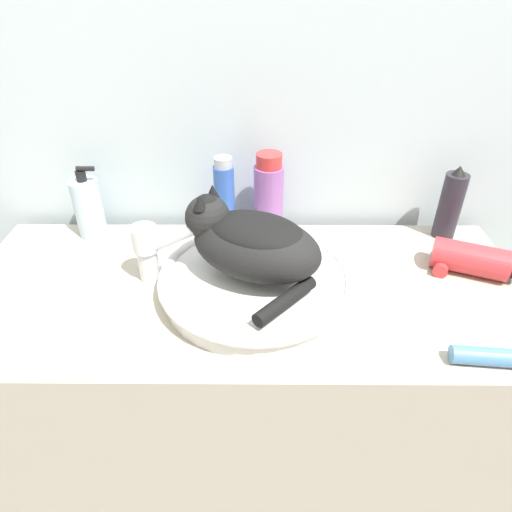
% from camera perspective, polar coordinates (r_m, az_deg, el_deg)
% --- Properties ---
extents(wall_back, '(8.00, 0.05, 2.40)m').
position_cam_1_polar(wall_back, '(1.13, -1.22, 21.67)').
color(wall_back, silver).
rests_on(wall_back, ground_plane).
extents(vanity_counter, '(1.23, 0.53, 0.83)m').
position_cam_1_polar(vanity_counter, '(1.29, -1.12, -18.52)').
color(vanity_counter, '#B2A893').
rests_on(vanity_counter, ground_plane).
extents(sink_basin, '(0.41, 0.41, 0.05)m').
position_cam_1_polar(sink_basin, '(0.96, 0.00, -3.16)').
color(sink_basin, silver).
rests_on(sink_basin, vanity_counter).
extents(cat, '(0.32, 0.31, 0.17)m').
position_cam_1_polar(cat, '(0.91, -0.68, 1.90)').
color(cat, black).
rests_on(cat, sink_basin).
extents(faucet, '(0.16, 0.06, 0.16)m').
position_cam_1_polar(faucet, '(1.00, -12.92, 0.96)').
color(faucet, silver).
rests_on(faucet, vanity_counter).
extents(hairspray_can_black, '(0.06, 0.06, 0.19)m').
position_cam_1_polar(hairspray_can_black, '(1.22, 23.12, 5.93)').
color(hairspray_can_black, '#28232D').
rests_on(hairspray_can_black, vanity_counter).
extents(shampoo_bottle_tall, '(0.05, 0.05, 0.21)m').
position_cam_1_polar(shampoo_bottle_tall, '(1.12, -3.94, 7.12)').
color(shampoo_bottle_tall, '#335BB7').
rests_on(shampoo_bottle_tall, vanity_counter).
extents(soap_pump_bottle, '(0.07, 0.07, 0.19)m').
position_cam_1_polar(soap_pump_bottle, '(1.21, -20.22, 5.72)').
color(soap_pump_bottle, silver).
rests_on(soap_pump_bottle, vanity_counter).
extents(mouthwash_bottle, '(0.07, 0.07, 0.22)m').
position_cam_1_polar(mouthwash_bottle, '(1.12, 1.57, 7.28)').
color(mouthwash_bottle, '#93569E').
rests_on(mouthwash_bottle, vanity_counter).
extents(cream_tube, '(0.16, 0.05, 0.04)m').
position_cam_1_polar(cream_tube, '(0.92, 28.11, -11.13)').
color(cream_tube, '#4C7FB2').
rests_on(cream_tube, vanity_counter).
extents(hair_dryer, '(0.19, 0.14, 0.07)m').
position_cam_1_polar(hair_dryer, '(1.13, 25.10, -0.39)').
color(hair_dryer, '#C63338').
rests_on(hair_dryer, vanity_counter).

